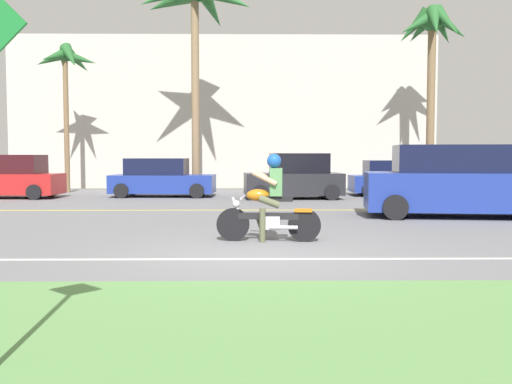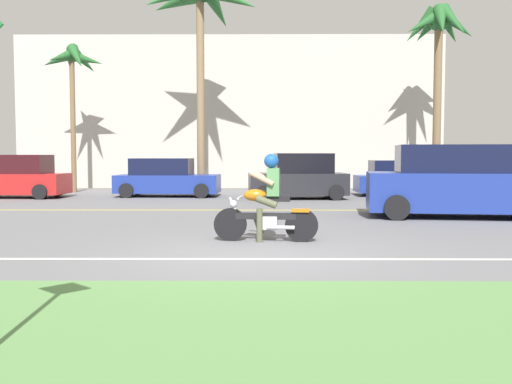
# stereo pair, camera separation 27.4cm
# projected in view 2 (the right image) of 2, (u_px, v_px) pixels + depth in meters

# --- Properties ---
(ground) EXTENTS (56.00, 30.00, 0.04)m
(ground) POSITION_uv_depth(u_px,v_px,m) (254.00, 232.00, 12.47)
(ground) COLOR slate
(grass_median) EXTENTS (56.00, 3.80, 0.06)m
(grass_median) POSITION_uv_depth(u_px,v_px,m) (245.00, 328.00, 5.39)
(grass_median) COLOR #5B8C4C
(grass_median) RESTS_ON ground
(lane_line_near) EXTENTS (50.40, 0.12, 0.01)m
(lane_line_near) POSITION_uv_depth(u_px,v_px,m) (251.00, 259.00, 9.13)
(lane_line_near) COLOR silver
(lane_line_near) RESTS_ON ground
(lane_line_far) EXTENTS (50.40, 0.12, 0.01)m
(lane_line_far) POSITION_uv_depth(u_px,v_px,m) (255.00, 210.00, 17.22)
(lane_line_far) COLOR yellow
(lane_line_far) RESTS_ON ground
(motorcyclist) EXTENTS (1.99, 0.65, 1.66)m
(motorcyclist) POSITION_uv_depth(u_px,v_px,m) (267.00, 204.00, 10.98)
(motorcyclist) COLOR black
(motorcyclist) RESTS_ON ground
(suv_nearby) EXTENTS (5.12, 2.64, 1.90)m
(suv_nearby) POSITION_uv_depth(u_px,v_px,m) (463.00, 182.00, 15.19)
(suv_nearby) COLOR navy
(suv_nearby) RESTS_ON ground
(parked_car_0) EXTENTS (4.49, 1.98, 1.64)m
(parked_car_0) POSITION_uv_depth(u_px,v_px,m) (10.00, 178.00, 22.17)
(parked_car_0) COLOR #AD1E1E
(parked_car_0) RESTS_ON ground
(parked_car_1) EXTENTS (4.07, 2.06, 1.50)m
(parked_car_1) POSITION_uv_depth(u_px,v_px,m) (166.00, 179.00, 22.84)
(parked_car_1) COLOR navy
(parked_car_1) RESTS_ON ground
(parked_car_2) EXTENTS (3.71, 2.14, 1.70)m
(parked_car_2) POSITION_uv_depth(u_px,v_px,m) (299.00, 178.00, 21.67)
(parked_car_2) COLOR #232328
(parked_car_2) RESTS_ON ground
(parked_car_3) EXTENTS (3.98, 2.01, 1.42)m
(parked_car_3) POSITION_uv_depth(u_px,v_px,m) (404.00, 179.00, 23.21)
(parked_car_3) COLOR navy
(parked_car_3) RESTS_ON ground
(palm_tree_0) EXTENTS (2.81, 2.75, 6.42)m
(palm_tree_0) POSITION_uv_depth(u_px,v_px,m) (73.00, 66.00, 25.20)
(palm_tree_0) COLOR brown
(palm_tree_0) RESTS_ON ground
(palm_tree_1) EXTENTS (3.26, 3.20, 7.98)m
(palm_tree_1) POSITION_uv_depth(u_px,v_px,m) (438.00, 37.00, 24.69)
(palm_tree_1) COLOR brown
(palm_tree_1) RESTS_ON ground
(palm_tree_2) EXTENTS (4.92, 4.78, 9.19)m
(palm_tree_2) POSITION_uv_depth(u_px,v_px,m) (200.00, 4.00, 23.67)
(palm_tree_2) COLOR #846B4C
(palm_tree_2) RESTS_ON ground
(building_far) EXTENTS (20.89, 4.00, 7.45)m
(building_far) POSITION_uv_depth(u_px,v_px,m) (231.00, 115.00, 30.21)
(building_far) COLOR #BCB7AD
(building_far) RESTS_ON ground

